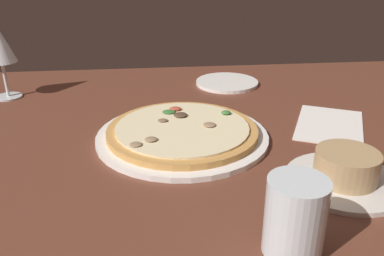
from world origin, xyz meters
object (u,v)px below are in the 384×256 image
water_glass (295,220)px  paper_menu (330,125)px  ramekin_on_saucer (345,171)px  pizza_main (182,133)px  side_plate (227,83)px

water_glass → paper_menu: bearing=-119.6°
water_glass → paper_menu: size_ratio=0.51×
ramekin_on_saucer → paper_menu: size_ratio=0.94×
pizza_main → side_plate: pizza_main is taller
side_plate → paper_menu: (-16.00, 29.73, -0.30)cm
ramekin_on_saucer → water_glass: size_ratio=1.85×
pizza_main → paper_menu: (-30.91, -2.91, -1.05)cm
water_glass → paper_menu: (-20.39, -35.89, -4.28)cm
pizza_main → ramekin_on_saucer: bearing=141.4°
pizza_main → water_glass: bearing=107.7°
paper_menu → pizza_main: bearing=31.2°
pizza_main → paper_menu: 31.06cm
side_plate → water_glass: bearing=86.2°
paper_menu → side_plate: bearing=-35.9°
ramekin_on_saucer → paper_menu: bearing=-108.2°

